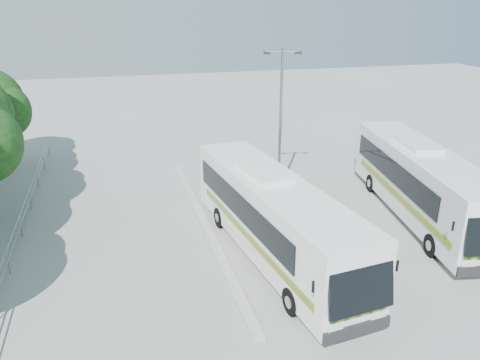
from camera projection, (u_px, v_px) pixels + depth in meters
name	position (u px, v px, depth m)	size (l,w,h in m)	color
ground	(268.00, 239.00, 19.73)	(100.00, 100.00, 0.00)	#9E9E98
kerb_divider	(205.00, 223.00, 20.93)	(0.40, 16.00, 0.15)	#B2B2AD
railing	(23.00, 211.00, 20.54)	(0.06, 22.00, 1.00)	gray
coach_main	(273.00, 216.00, 17.82)	(3.54, 11.45, 3.13)	white
coach_adjacent	(421.00, 182.00, 21.21)	(4.35, 11.59, 3.16)	silver
lamppost	(281.00, 117.00, 22.97)	(1.78, 0.58, 7.37)	gray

